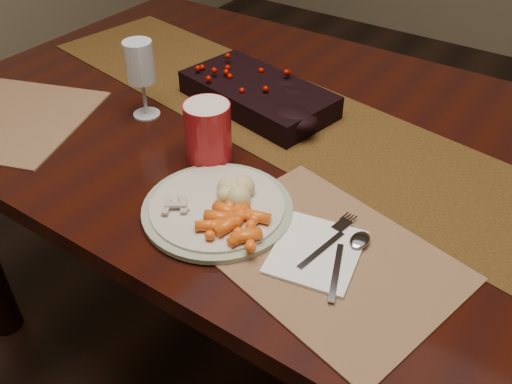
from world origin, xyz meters
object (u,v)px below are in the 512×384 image
Objects in this scene: centerpiece at (258,91)px; placemat_main at (326,256)px; wine_glass at (142,80)px; mashed_potatoes at (238,188)px; dining_table at (314,268)px; baby_carrots at (237,219)px; red_cup at (208,133)px; turkey_shreds at (173,202)px; napkin at (316,252)px; dinner_plate at (217,208)px.

placemat_main is at bearing -43.09° from centerpiece.
mashed_potatoes is at bearing -21.70° from wine_glass.
dining_table is 5.16× the size of centerpiece.
baby_carrots is (-0.15, -0.03, 0.03)m from placemat_main.
wine_glass is (-0.23, 0.06, 0.02)m from red_cup.
centerpiece is 4.51× the size of turkey_shreds.
mashed_potatoes is at bearing -61.22° from centerpiece.
wine_glass is at bearing 150.87° from napkin.
red_cup is (-0.32, 0.10, 0.06)m from placemat_main.
turkey_shreds is (-0.11, -0.35, 0.40)m from dining_table.
red_cup is (0.05, -0.24, 0.03)m from centerpiece.
turkey_shreds is 0.50× the size of napkin.
mashed_potatoes is at bearing 159.01° from napkin.
turkey_shreds reaches higher than placemat_main.
baby_carrots reaches higher than turkey_shreds.
baby_carrots is 0.12m from turkey_shreds.
placemat_main is 0.02m from napkin.
dinner_plate is at bearing 170.85° from napkin.
dining_table is 0.55m from turkey_shreds.
centerpiece is at bearing 103.60° from turkey_shreds.
dining_table is at bearing 92.18° from baby_carrots.
mashed_potatoes reaches higher than baby_carrots.
dining_table is 0.61m from wine_glass.
red_cup is (-0.15, -0.19, 0.44)m from dining_table.
baby_carrots is 0.22m from red_cup.
placemat_main is at bearing -18.01° from red_cup.
baby_carrots is 0.88× the size of red_cup.
napkin is at bearing 2.08° from dinner_plate.
turkey_shreds reaches higher than dinner_plate.
dinner_plate is 2.14× the size of red_cup.
turkey_shreds is at bearing -76.40° from centerpiece.
napkin reaches higher than placemat_main.
dinner_plate reaches higher than napkin.
dining_table is at bearing 104.85° from napkin.
dinner_plate is (-0.05, -0.31, 0.39)m from dining_table.
placemat_main is at bearing 12.56° from baby_carrots.
baby_carrots is (0.21, -0.37, -0.01)m from centerpiece.
turkey_shreds reaches higher than napkin.
wine_glass is at bearing 164.54° from red_cup.
mashed_potatoes is 0.18m from napkin.
mashed_potatoes reaches higher than napkin.
red_cup is (-0.17, 0.14, 0.04)m from baby_carrots.
napkin is at bearing -17.91° from wine_glass.
red_cup is at bearing 140.78° from baby_carrots.
wine_glass reaches higher than dining_table.
baby_carrots is 0.45m from wine_glass.
centerpiece reaches higher than placemat_main.
baby_carrots is (0.01, -0.33, 0.40)m from dining_table.
centerpiece is 0.50m from placemat_main.
napkin is at bearing -63.93° from dining_table.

